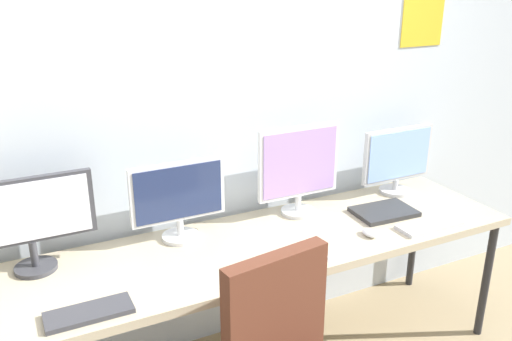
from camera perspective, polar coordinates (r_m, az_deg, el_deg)
The scene contains 11 objects.
wall_back at distance 2.75m, azimuth -3.41°, elevation 6.52°, with size 5.01×0.11×2.60m.
desk at distance 2.62m, azimuth 0.49°, elevation -8.50°, with size 2.61×0.68×0.74m.
monitor_far_left at distance 2.46m, azimuth -22.94°, elevation -4.61°, with size 0.55×0.18×0.42m.
monitor_center_left at distance 2.57m, azimuth -8.20°, elevation -2.87°, with size 0.46×0.18×0.39m.
monitor_center_right at distance 2.81m, azimuth 4.55°, elevation 0.37°, with size 0.46×0.18×0.48m.
monitor_far_right at distance 3.20m, azimuth 14.71°, elevation 1.21°, with size 0.46×0.18×0.39m.
keyboard_left at distance 2.19m, azimuth -17.23°, elevation -14.15°, with size 0.32×0.13×0.02m, color #38383D.
keyboard_center at distance 2.41m, azimuth 2.99°, elevation -9.68°, with size 0.39×0.13×0.02m, color silver.
keyboard_right at distance 2.88m, azimuth 17.84°, elevation -5.52°, with size 0.34×0.13×0.02m, color silver.
computer_mouse at distance 2.71m, azimuth 11.89°, elevation -6.46°, with size 0.06×0.10×0.03m, color silver.
laptop_closed at distance 2.96m, azimuth 13.37°, elevation -4.25°, with size 0.32×0.22×0.02m, color #2D2D2D.
Camera 1 is at (-1.04, -1.45, 1.96)m, focal length 37.87 mm.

